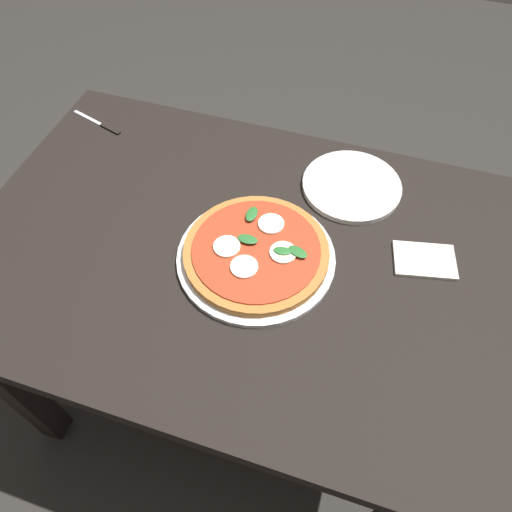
{
  "coord_description": "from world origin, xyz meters",
  "views": [
    {
      "loc": [
        0.25,
        -0.6,
        1.59
      ],
      "look_at": [
        0.06,
        -0.02,
        0.76
      ],
      "focal_mm": 34.17,
      "sensor_mm": 36.0,
      "label": 1
    }
  ],
  "objects_px": {
    "serving_tray": "(256,257)",
    "napkin": "(425,260)",
    "dining_table": "(234,277)",
    "knife": "(103,125)",
    "plate_white": "(352,186)",
    "pizza": "(256,251)"
  },
  "relations": [
    {
      "from": "napkin",
      "to": "plate_white",
      "type": "bearing_deg",
      "value": 138.82
    },
    {
      "from": "serving_tray",
      "to": "pizza",
      "type": "xyz_separation_m",
      "value": [
        -0.0,
        0.0,
        0.02
      ]
    },
    {
      "from": "dining_table",
      "to": "knife",
      "type": "xyz_separation_m",
      "value": [
        -0.47,
        0.28,
        0.12
      ]
    },
    {
      "from": "dining_table",
      "to": "plate_white",
      "type": "distance_m",
      "value": 0.36
    },
    {
      "from": "dining_table",
      "to": "serving_tray",
      "type": "distance_m",
      "value": 0.14
    },
    {
      "from": "dining_table",
      "to": "plate_white",
      "type": "height_order",
      "value": "plate_white"
    },
    {
      "from": "dining_table",
      "to": "knife",
      "type": "height_order",
      "value": "knife"
    },
    {
      "from": "napkin",
      "to": "knife",
      "type": "distance_m",
      "value": 0.9
    },
    {
      "from": "plate_white",
      "to": "pizza",
      "type": "bearing_deg",
      "value": -119.79
    },
    {
      "from": "dining_table",
      "to": "serving_tray",
      "type": "height_order",
      "value": "serving_tray"
    },
    {
      "from": "dining_table",
      "to": "serving_tray",
      "type": "xyz_separation_m",
      "value": [
        0.06,
        -0.02,
        0.12
      ]
    },
    {
      "from": "serving_tray",
      "to": "napkin",
      "type": "xyz_separation_m",
      "value": [
        0.35,
        0.1,
        -0.0
      ]
    },
    {
      "from": "serving_tray",
      "to": "dining_table",
      "type": "bearing_deg",
      "value": 165.72
    },
    {
      "from": "serving_tray",
      "to": "napkin",
      "type": "bearing_deg",
      "value": 16.77
    },
    {
      "from": "knife",
      "to": "serving_tray",
      "type": "bearing_deg",
      "value": -29.23
    },
    {
      "from": "dining_table",
      "to": "plate_white",
      "type": "relative_size",
      "value": 4.99
    },
    {
      "from": "napkin",
      "to": "dining_table",
      "type": "bearing_deg",
      "value": -167.64
    },
    {
      "from": "knife",
      "to": "dining_table",
      "type": "bearing_deg",
      "value": -30.9
    },
    {
      "from": "napkin",
      "to": "knife",
      "type": "xyz_separation_m",
      "value": [
        -0.88,
        0.19,
        -0.0
      ]
    },
    {
      "from": "serving_tray",
      "to": "plate_white",
      "type": "bearing_deg",
      "value": 60.47
    },
    {
      "from": "pizza",
      "to": "knife",
      "type": "relative_size",
      "value": 1.87
    },
    {
      "from": "pizza",
      "to": "plate_white",
      "type": "xyz_separation_m",
      "value": [
        0.15,
        0.27,
        -0.02
      ]
    }
  ]
}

